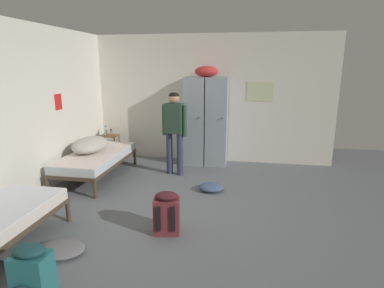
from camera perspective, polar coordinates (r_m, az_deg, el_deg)
The scene contains 13 objects.
ground_plane at distance 4.74m, azimuth -0.57°, elevation -11.97°, with size 8.38×8.38×0.00m, color slate.
room_backdrop at distance 5.93m, azimuth -10.58°, elevation 6.88°, with size 5.19×5.30×2.73m.
locker_bank at distance 6.68m, azimuth 2.54°, elevation 4.43°, with size 0.90×0.55×2.07m.
shelf_unit at distance 7.33m, azimuth -14.64°, elevation -0.14°, with size 0.38×0.30×0.57m.
bed_left_rear at distance 6.21m, azimuth -16.93°, elevation -2.48°, with size 0.90×1.90×0.49m.
bedding_heap at distance 6.22m, azimuth -17.95°, elevation -0.11°, with size 0.58×0.86×0.29m.
person_traveler at distance 6.00m, azimuth -3.21°, elevation 3.27°, with size 0.50×0.26×1.60m.
water_bottle at distance 7.31m, azimuth -15.30°, elevation 2.33°, with size 0.06×0.06×0.20m.
lotion_bottle at distance 7.20m, azimuth -14.40°, elevation 1.99°, with size 0.06×0.06×0.15m.
backpack_teal at distance 3.37m, azimuth -26.97°, elevation -20.37°, with size 0.33×0.35×0.55m.
backpack_maroon at distance 4.10m, azimuth -4.57°, elevation -12.38°, with size 0.35×0.37×0.55m.
clothes_pile_denim at distance 5.43m, azimuth 3.49°, elevation -7.80°, with size 0.42×0.37×0.13m.
clothes_pile_grey at distance 4.08m, azimuth -22.80°, elevation -17.07°, with size 0.58×0.44×0.09m.
Camera 1 is at (0.79, -4.19, 2.08)m, focal length 29.50 mm.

